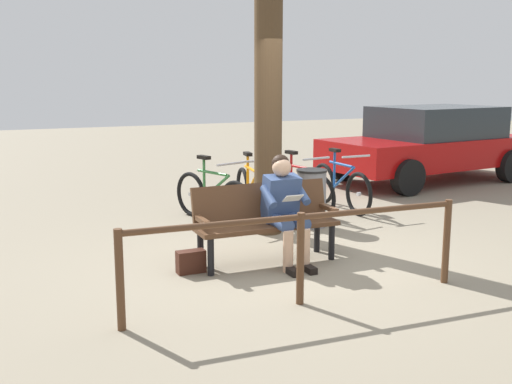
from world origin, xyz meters
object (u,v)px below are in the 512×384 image
Objects in this scene: handbag at (191,262)px; bicycle_green at (212,197)px; bicycle_red at (340,187)px; bicycle_purple at (298,190)px; bench at (264,217)px; tree_trunk at (268,116)px; parked_car at (430,142)px; litter_bin at (311,198)px; person_reading at (285,204)px; bicycle_orange at (251,192)px.

handbag is 2.32m from bicycle_green.
bicycle_red is 0.73m from bicycle_purple.
bench is 0.97m from handbag.
bench is 1.65m from tree_trunk.
parked_car is at bearing 102.16° from bicycle_purple.
litter_bin is at bearing -50.69° from bicycle_red.
bench is 0.37× the size of parked_car.
parked_car reaches higher than person_reading.
bicycle_green is at bearing -72.57° from bicycle_orange.
tree_trunk is 1.84× the size of bicycle_red.
parked_car is at bearing -150.05° from litter_bin.
parked_car reaches higher than bicycle_red.
bicycle_orange is at bearing -108.98° from bench.
bicycle_red is 2.11m from bicycle_green.
person_reading is 0.39× the size of tree_trunk.
tree_trunk reaches higher than handbag.
litter_bin reaches higher than handbag.
bench is 2.02m from bicycle_green.
bicycle_red is (-2.24, -1.97, -0.15)m from bench.
bench is 2.02× the size of litter_bin.
parked_car is at bearing 116.55° from bicycle_red.
tree_trunk is 1.73m from bicycle_purple.
bicycle_orange is (-1.66, -2.16, 0.24)m from handbag.
parked_car reaches higher than bicycle_purple.
bicycle_orange is at bearing 79.61° from bicycle_green.
bench is at bearing -22.14° from bicycle_green.
bench is 0.28m from person_reading.
litter_bin is 0.47× the size of bicycle_red.
bicycle_purple is at bearing -92.34° from bicycle_red.
bicycle_purple is (0.72, -0.03, 0.00)m from bicycle_red.
person_reading is at bearing -5.51° from bicycle_orange.
tree_trunk is 5.27m from parked_car.
bicycle_purple is (-2.40, -2.06, 0.24)m from handbag.
person_reading is 1.63m from tree_trunk.
bicycle_orange is (-0.18, -0.96, -1.19)m from tree_trunk.
parked_car is (-5.12, -1.46, 0.41)m from bicycle_green.
tree_trunk is 1.92× the size of bicycle_green.
person_reading is (-0.17, 0.17, 0.16)m from bench.
bicycle_green is (0.64, 0.09, 0.00)m from bicycle_orange.
bicycle_red reaches higher than handbag.
parked_car is at bearing -143.11° from person_reading.
bicycle_purple is 0.38× the size of parked_car.
bicycle_red is (-0.97, -0.79, -0.04)m from litter_bin.
person_reading is at bearing 174.12° from handbag.
person_reading is at bearing 135.84° from bench.
bicycle_orange reaches higher than handbag.
handbag is 0.18× the size of bicycle_purple.
bicycle_green is (2.11, -0.04, 0.00)m from bicycle_red.
tree_trunk reaches higher than parked_car.
parked_car is (-5.09, -3.64, 0.11)m from person_reading.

